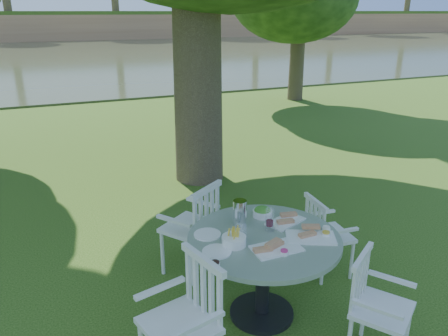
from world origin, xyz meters
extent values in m
plane|color=#20400D|center=(0.00, 0.00, 0.00)|extent=(140.00, 140.00, 0.00)
cylinder|color=black|center=(-0.26, -1.27, 0.02)|extent=(0.56, 0.56, 0.04)
cylinder|color=black|center=(-0.26, -1.27, 0.39)|extent=(0.12, 0.12, 0.69)
cylinder|color=gray|center=(-0.26, -1.27, 0.75)|extent=(1.27, 1.27, 0.04)
cylinder|color=silver|center=(0.81, -1.13, 0.20)|extent=(0.03, 0.03, 0.41)
cylinder|color=silver|center=(0.84, -0.76, 0.20)|extent=(0.03, 0.03, 0.41)
cylinder|color=silver|center=(0.48, -1.10, 0.20)|extent=(0.03, 0.03, 0.41)
cylinder|color=silver|center=(0.51, -0.74, 0.20)|extent=(0.03, 0.03, 0.41)
cube|color=silver|center=(0.66, -0.93, 0.43)|extent=(0.41, 0.45, 0.04)
cube|color=silver|center=(0.48, -0.92, 0.62)|extent=(0.07, 0.42, 0.42)
cylinder|color=silver|center=(-0.54, -0.07, 0.24)|extent=(0.04, 0.04, 0.47)
cylinder|color=silver|center=(-0.89, -0.31, 0.24)|extent=(0.04, 0.04, 0.47)
cylinder|color=silver|center=(-0.33, -0.38, 0.24)|extent=(0.04, 0.04, 0.47)
cylinder|color=silver|center=(-0.67, -0.62, 0.24)|extent=(0.04, 0.04, 0.47)
cube|color=silver|center=(-0.61, -0.35, 0.49)|extent=(0.65, 0.64, 0.04)
cube|color=silver|center=(-0.49, -0.52, 0.72)|extent=(0.42, 0.31, 0.48)
cylinder|color=silver|center=(-1.01, -1.45, 0.24)|extent=(0.04, 0.04, 0.47)
cube|color=silver|center=(-1.15, -1.70, 0.49)|extent=(0.55, 0.58, 0.04)
cube|color=silver|center=(-0.94, -1.65, 0.72)|extent=(0.16, 0.48, 0.48)
cylinder|color=silver|center=(0.56, -2.10, 0.21)|extent=(0.03, 0.03, 0.42)
cylinder|color=silver|center=(0.37, -1.82, 0.21)|extent=(0.03, 0.03, 0.42)
cube|color=silver|center=(0.31, -2.07, 0.44)|extent=(0.58, 0.57, 0.04)
cube|color=silver|center=(0.21, -1.91, 0.64)|extent=(0.38, 0.27, 0.43)
cube|color=white|center=(-0.27, -1.49, 0.78)|extent=(0.38, 0.23, 0.01)
cube|color=white|center=(0.07, -1.44, 0.78)|extent=(0.46, 0.38, 0.02)
cube|color=white|center=(0.03, -1.11, 0.78)|extent=(0.40, 0.31, 0.01)
cylinder|color=white|center=(-0.72, -1.34, 0.78)|extent=(0.23, 0.23, 0.01)
cylinder|color=white|center=(-0.69, -1.06, 0.78)|extent=(0.23, 0.23, 0.01)
cylinder|color=white|center=(-0.55, -1.30, 0.81)|extent=(0.20, 0.20, 0.08)
cylinder|color=white|center=(-0.10, -0.93, 0.80)|extent=(0.18, 0.18, 0.06)
cylinder|color=silver|center=(-0.37, -1.01, 0.89)|extent=(0.12, 0.12, 0.24)
cylinder|color=white|center=(-0.17, -1.19, 0.87)|extent=(0.07, 0.07, 0.20)
cylinder|color=white|center=(-0.44, -1.22, 0.83)|extent=(0.07, 0.07, 0.11)
cylinder|color=white|center=(-0.45, -1.19, 0.83)|extent=(0.06, 0.06, 0.11)
cylinder|color=white|center=(-0.26, -1.58, 0.79)|extent=(0.07, 0.07, 0.03)
cylinder|color=white|center=(0.21, -1.46, 0.79)|extent=(0.07, 0.07, 0.03)
cylinder|color=white|center=(0.26, -1.39, 0.79)|extent=(0.07, 0.07, 0.03)
cylinder|color=white|center=(-0.81, -1.53, 0.79)|extent=(0.08, 0.08, 0.03)
cube|color=#353D24|center=(0.00, 23.00, 0.00)|extent=(100.00, 28.00, 0.12)
cube|color=#A3704C|center=(0.00, 38.50, 1.10)|extent=(100.00, 3.00, 2.20)
cube|color=#20400D|center=(0.00, 46.00, 2.35)|extent=(100.00, 18.00, 0.30)
camera|label=1|loc=(-1.82, -4.07, 2.53)|focal=35.00mm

